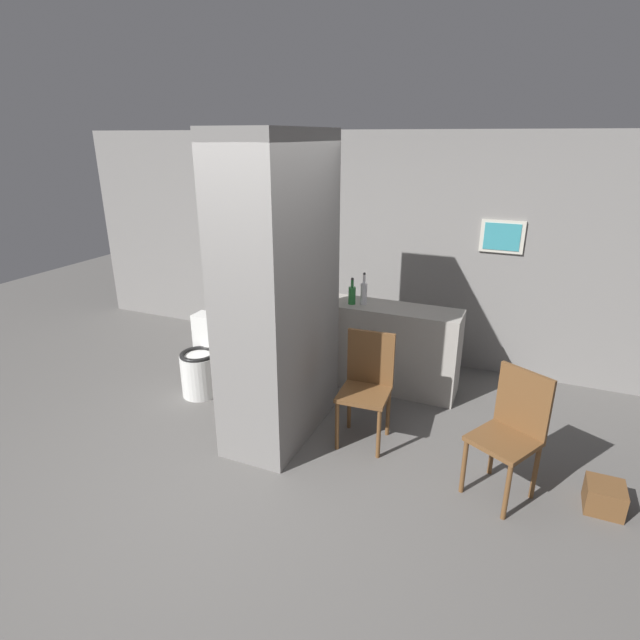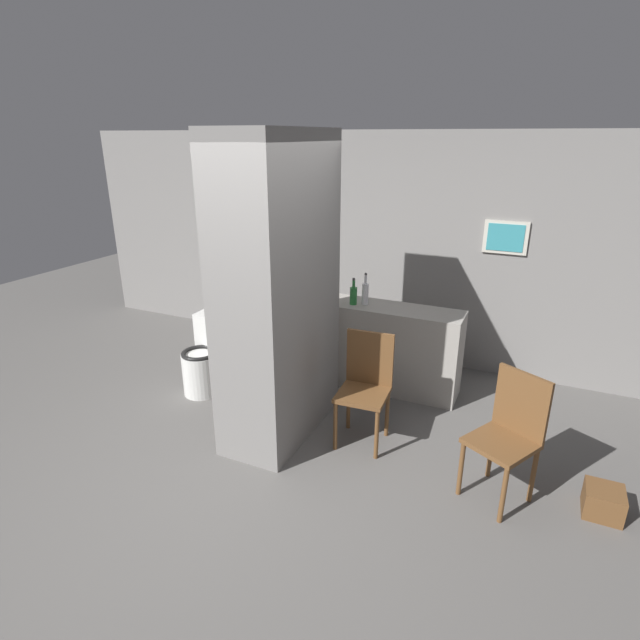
# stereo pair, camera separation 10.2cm
# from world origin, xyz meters

# --- Properties ---
(ground_plane) EXTENTS (14.00, 14.00, 0.00)m
(ground_plane) POSITION_xyz_m (0.00, 0.00, 0.00)
(ground_plane) COLOR #5B5956
(wall_back) EXTENTS (8.00, 0.09, 2.60)m
(wall_back) POSITION_xyz_m (-0.00, 2.63, 1.30)
(wall_back) COLOR gray
(wall_back) RESTS_ON ground_plane
(pillar_center) EXTENTS (0.62, 1.25, 2.60)m
(pillar_center) POSITION_xyz_m (-0.10, 0.62, 1.30)
(pillar_center) COLOR gray
(pillar_center) RESTS_ON ground_plane
(counter_shelf) EXTENTS (1.39, 0.44, 0.90)m
(counter_shelf) POSITION_xyz_m (0.59, 1.78, 0.45)
(counter_shelf) COLOR gray
(counter_shelf) RESTS_ON ground_plane
(toilet) EXTENTS (0.38, 0.54, 0.80)m
(toilet) POSITION_xyz_m (-1.17, 0.91, 0.34)
(toilet) COLOR silver
(toilet) RESTS_ON ground_plane
(chair_near_pillar) EXTENTS (0.44, 0.44, 0.98)m
(chair_near_pillar) POSITION_xyz_m (0.65, 0.77, 0.54)
(chair_near_pillar) COLOR brown
(chair_near_pillar) RESTS_ON ground_plane
(chair_by_doorway) EXTENTS (0.56, 0.56, 0.98)m
(chair_by_doorway) POSITION_xyz_m (1.84, 0.50, 0.54)
(chair_by_doorway) COLOR brown
(chair_by_doorway) RESTS_ON ground_plane
(bicycle) EXTENTS (1.62, 0.42, 0.77)m
(bicycle) POSITION_xyz_m (-0.74, 1.67, 0.37)
(bicycle) COLOR black
(bicycle) RESTS_ON ground_plane
(bottle_tall) EXTENTS (0.07, 0.07, 0.34)m
(bottle_tall) POSITION_xyz_m (0.28, 1.75, 1.03)
(bottle_tall) COLOR silver
(bottle_tall) RESTS_ON counter_shelf
(bottle_short) EXTENTS (0.07, 0.07, 0.28)m
(bottle_short) POSITION_xyz_m (0.17, 1.71, 1.01)
(bottle_short) COLOR #267233
(bottle_short) RESTS_ON counter_shelf
(floor_crate) EXTENTS (0.26, 0.26, 0.21)m
(floor_crate) POSITION_xyz_m (2.53, 0.57, 0.10)
(floor_crate) COLOR brown
(floor_crate) RESTS_ON ground_plane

